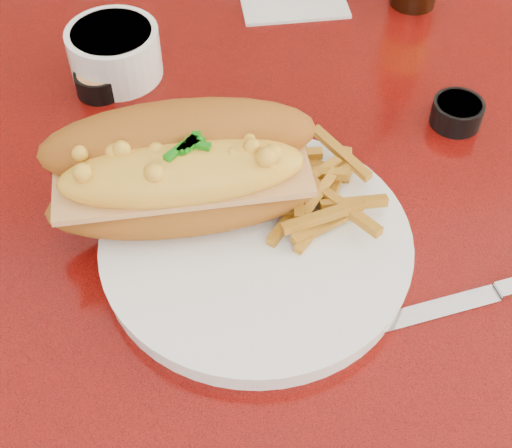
{
  "coord_description": "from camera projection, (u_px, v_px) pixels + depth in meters",
  "views": [
    {
      "loc": [
        -0.06,
        -0.48,
        1.27
      ],
      "look_at": [
        -0.03,
        -0.09,
        0.81
      ],
      "focal_mm": 50.0,
      "sensor_mm": 36.0,
      "label": 1
    }
  ],
  "objects": [
    {
      "name": "diner_table",
      "position": [
        274.0,
        276.0,
        0.82
      ],
      "size": [
        1.23,
        0.83,
        0.77
      ],
      "color": "red",
      "rests_on": "ground"
    },
    {
      "name": "booth_bench_far",
      "position": [
        237.0,
        66.0,
        1.58
      ],
      "size": [
        1.2,
        0.51,
        0.9
      ],
      "color": "maroon",
      "rests_on": "ground"
    },
    {
      "name": "dinner_plate",
      "position": [
        256.0,
        245.0,
        0.63
      ],
      "size": [
        0.32,
        0.32,
        0.02
      ],
      "rotation": [
        0.0,
        0.0,
        0.2
      ],
      "color": "white",
      "rests_on": "diner_table"
    },
    {
      "name": "mac_hoagie",
      "position": [
        182.0,
        170.0,
        0.61
      ],
      "size": [
        0.25,
        0.13,
        0.11
      ],
      "rotation": [
        0.0,
        0.0,
        0.07
      ],
      "color": "#A65E1A",
      "rests_on": "dinner_plate"
    },
    {
      "name": "fries_pile",
      "position": [
        300.0,
        185.0,
        0.64
      ],
      "size": [
        0.13,
        0.12,
        0.03
      ],
      "primitive_type": null,
      "rotation": [
        0.0,
        0.0,
        -0.12
      ],
      "color": "orange",
      "rests_on": "dinner_plate"
    },
    {
      "name": "fork",
      "position": [
        309.0,
        197.0,
        0.65
      ],
      "size": [
        0.07,
        0.13,
        0.0
      ],
      "rotation": [
        0.0,
        0.0,
        2.04
      ],
      "color": "silver",
      "rests_on": "dinner_plate"
    },
    {
      "name": "gravy_ramekin",
      "position": [
        114.0,
        51.0,
        0.77
      ],
      "size": [
        0.12,
        0.12,
        0.06
      ],
      "rotation": [
        0.0,
        0.0,
        -0.27
      ],
      "color": "white",
      "rests_on": "diner_table"
    },
    {
      "name": "sauce_cup_left",
      "position": [
        99.0,
        81.0,
        0.77
      ],
      "size": [
        0.06,
        0.06,
        0.03
      ],
      "rotation": [
        0.0,
        0.0,
        0.28
      ],
      "color": "black",
      "rests_on": "diner_table"
    },
    {
      "name": "sauce_cup_right",
      "position": [
        457.0,
        112.0,
        0.73
      ],
      "size": [
        0.06,
        0.06,
        0.03
      ],
      "rotation": [
        0.0,
        0.0,
        0.1
      ],
      "color": "black",
      "rests_on": "diner_table"
    },
    {
      "name": "knife",
      "position": [
        486.0,
        295.0,
        0.6
      ],
      "size": [
        0.22,
        0.06,
        0.01
      ],
      "rotation": [
        0.0,
        0.0,
        0.22
      ],
      "color": "silver",
      "rests_on": "diner_table"
    }
  ]
}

